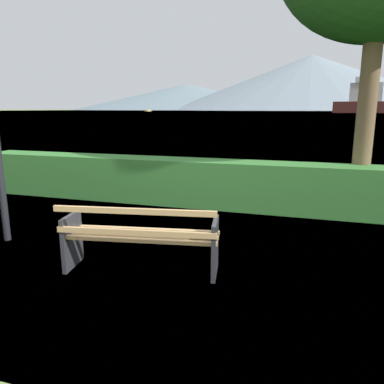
{
  "coord_description": "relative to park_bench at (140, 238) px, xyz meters",
  "views": [
    {
      "loc": [
        1.86,
        -3.93,
        1.95
      ],
      "look_at": [
        0.0,
        2.06,
        0.54
      ],
      "focal_mm": 34.89,
      "sensor_mm": 36.0,
      "label": 1
    }
  ],
  "objects": [
    {
      "name": "ground_plane",
      "position": [
        -0.01,
        0.06,
        -0.43
      ],
      "size": [
        1400.0,
        1400.0,
        0.0
      ],
      "primitive_type": "plane",
      "color": "olive"
    },
    {
      "name": "water_surface",
      "position": [
        -0.01,
        307.96,
        -0.43
      ],
      "size": [
        620.0,
        620.0,
        0.0
      ],
      "primitive_type": "plane",
      "color": "#6B8EA3",
      "rests_on": "ground_plane"
    },
    {
      "name": "park_bench",
      "position": [
        0.0,
        0.0,
        0.0
      ],
      "size": [
        1.94,
        0.87,
        0.87
      ],
      "color": "tan",
      "rests_on": "ground_plane"
    },
    {
      "name": "hedge_row",
      "position": [
        -0.01,
        3.33,
        0.04
      ],
      "size": [
        10.58,
        0.73,
        0.93
      ],
      "primitive_type": "cube",
      "color": "#387A33",
      "rests_on": "ground_plane"
    },
    {
      "name": "sailboat_mid",
      "position": [
        -109.93,
        249.2,
        0.04
      ],
      "size": [
        2.85,
        6.51,
        1.33
      ],
      "color": "gold",
      "rests_on": "water_surface"
    },
    {
      "name": "distant_hills",
      "position": [
        26.27,
        567.32,
        33.41
      ],
      "size": [
        816.74,
        435.88,
        84.84
      ],
      "color": "slate",
      "rests_on": "ground_plane"
    }
  ]
}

